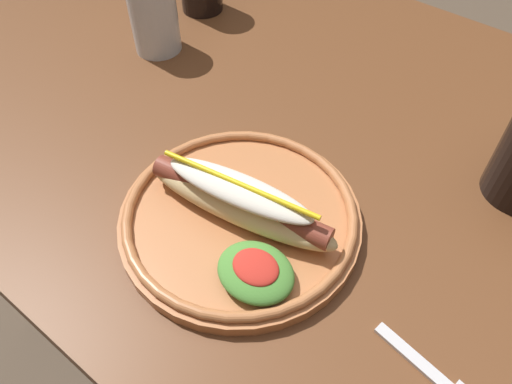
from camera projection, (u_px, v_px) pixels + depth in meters
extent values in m
plane|color=brown|center=(299.00, 356.00, 1.24)|extent=(8.00, 8.00, 0.00)
cube|color=brown|center=(333.00, 152.00, 0.69)|extent=(1.38, 0.83, 0.04)
cylinder|color=brown|center=(196.00, 86.00, 1.37)|extent=(0.06, 0.06, 0.70)
cylinder|color=#B77042|center=(240.00, 220.00, 0.58)|extent=(0.28, 0.28, 0.02)
torus|color=#B77042|center=(240.00, 213.00, 0.57)|extent=(0.27, 0.27, 0.01)
ellipsoid|color=#E0C184|center=(240.00, 205.00, 0.56)|extent=(0.24, 0.08, 0.04)
cylinder|color=brown|center=(239.00, 200.00, 0.55)|extent=(0.22, 0.06, 0.03)
ellipsoid|color=silver|center=(239.00, 190.00, 0.54)|extent=(0.18, 0.07, 0.02)
cylinder|color=yellow|center=(239.00, 184.00, 0.53)|extent=(0.19, 0.04, 0.01)
ellipsoid|color=#4C8C38|center=(256.00, 272.00, 0.51)|extent=(0.08, 0.07, 0.02)
ellipsoid|color=red|center=(256.00, 267.00, 0.50)|extent=(0.05, 0.04, 0.01)
cube|color=silver|center=(413.00, 357.00, 0.48)|extent=(0.09, 0.03, 0.00)
cylinder|color=silver|center=(154.00, 17.00, 0.78)|extent=(0.07, 0.07, 0.11)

